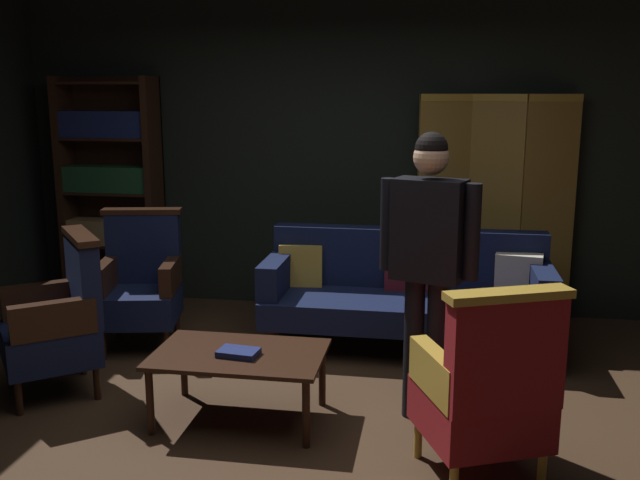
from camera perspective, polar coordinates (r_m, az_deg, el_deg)
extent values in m
plane|color=#3D2819|center=(4.24, -1.86, -14.94)|extent=(10.00, 10.00, 0.00)
cube|color=black|center=(6.22, 2.55, 7.18)|extent=(7.20, 0.10, 2.80)
cube|color=olive|center=(6.02, 9.94, 2.53)|extent=(0.44, 0.21, 1.90)
cube|color=#B78E33|center=(5.94, 10.26, 11.32)|extent=(0.44, 0.21, 0.06)
cube|color=olive|center=(6.04, 13.95, 2.38)|extent=(0.43, 0.21, 1.90)
cube|color=#B78E33|center=(5.96, 14.41, 11.14)|extent=(0.44, 0.22, 0.06)
cube|color=olive|center=(6.07, 18.01, 2.20)|extent=(0.45, 0.17, 1.90)
cube|color=#B78E33|center=(5.99, 18.58, 10.90)|extent=(0.45, 0.18, 0.06)
cube|color=black|center=(6.82, -19.80, 3.73)|extent=(0.06, 0.32, 2.05)
cube|color=black|center=(6.45, -13.26, 3.69)|extent=(0.06, 0.32, 2.05)
cube|color=black|center=(6.76, -16.06, 3.91)|extent=(0.90, 0.02, 2.05)
cube|color=black|center=(6.82, -16.14, -4.33)|extent=(0.86, 0.30, 0.02)
cube|color=black|center=(6.71, -16.37, -0.36)|extent=(0.86, 0.30, 0.02)
cube|color=#9E7A47|center=(6.66, -16.51, 0.64)|extent=(0.78, 0.22, 0.22)
cube|color=black|center=(6.62, -16.62, 3.72)|extent=(0.86, 0.30, 0.02)
cube|color=#1E4C28|center=(6.59, -16.76, 4.77)|extent=(0.78, 0.22, 0.23)
cube|color=black|center=(6.58, -16.87, 7.88)|extent=(0.86, 0.30, 0.02)
cube|color=navy|center=(6.55, -17.02, 8.98)|extent=(0.78, 0.22, 0.23)
cube|color=black|center=(6.56, -17.13, 12.08)|extent=(0.86, 0.30, 0.02)
cylinder|color=black|center=(5.22, -3.92, -8.34)|extent=(0.07, 0.07, 0.22)
cylinder|color=black|center=(5.14, 17.44, -9.21)|extent=(0.07, 0.07, 0.22)
cylinder|color=black|center=(5.77, -2.53, -6.31)|extent=(0.07, 0.07, 0.22)
cylinder|color=black|center=(5.70, 16.65, -7.05)|extent=(0.07, 0.07, 0.22)
cube|color=#111938|center=(5.30, 6.90, -5.66)|extent=(2.10, 0.76, 0.20)
cube|color=#111938|center=(5.52, 7.14, -1.42)|extent=(2.10, 0.18, 0.46)
cube|color=#111938|center=(5.37, -3.56, -2.82)|extent=(0.16, 0.68, 0.26)
cube|color=#111938|center=(5.29, 17.64, -3.59)|extent=(0.16, 0.68, 0.26)
cube|color=#B79338|center=(5.52, -1.57, -2.17)|extent=(0.35, 0.18, 0.35)
cube|color=maroon|center=(5.43, 7.07, -2.51)|extent=(0.35, 0.14, 0.34)
cube|color=beige|center=(5.46, 15.81, -2.79)|extent=(0.36, 0.20, 0.35)
cylinder|color=black|center=(4.19, -13.64, -12.65)|extent=(0.04, 0.04, 0.39)
cylinder|color=black|center=(3.94, -1.14, -13.92)|extent=(0.04, 0.04, 0.39)
cylinder|color=black|center=(4.65, -11.01, -9.99)|extent=(0.04, 0.04, 0.39)
cylinder|color=black|center=(4.43, 0.18, -10.91)|extent=(0.04, 0.04, 0.39)
cube|color=black|center=(4.20, -6.58, -9.21)|extent=(1.00, 0.64, 0.03)
cylinder|color=#B78E33|center=(4.10, 14.19, -14.62)|extent=(0.04, 0.04, 0.22)
cylinder|color=#B78E33|center=(3.92, 7.98, -15.63)|extent=(0.04, 0.04, 0.22)
cylinder|color=#B78E33|center=(3.74, 17.57, -17.51)|extent=(0.04, 0.04, 0.22)
cube|color=maroon|center=(3.72, 12.81, -13.48)|extent=(0.73, 0.73, 0.24)
cube|color=maroon|center=(3.38, 14.84, -9.04)|extent=(0.56, 0.33, 0.54)
cube|color=#B78E33|center=(3.29, 15.11, -4.31)|extent=(0.60, 0.35, 0.04)
cube|color=#B78E33|center=(3.73, 16.33, -9.71)|extent=(0.28, 0.50, 0.22)
cube|color=#B78E33|center=(3.53, 9.42, -10.66)|extent=(0.28, 0.50, 0.22)
cylinder|color=black|center=(5.13, -23.82, -9.76)|extent=(0.04, 0.04, 0.22)
cylinder|color=black|center=(4.70, -23.27, -11.69)|extent=(0.04, 0.04, 0.22)
cylinder|color=black|center=(5.17, -18.69, -9.15)|extent=(0.04, 0.04, 0.22)
cylinder|color=black|center=(4.75, -17.66, -10.99)|extent=(0.04, 0.04, 0.22)
cube|color=#111938|center=(4.85, -21.06, -7.85)|extent=(0.79, 0.79, 0.24)
cube|color=#111938|center=(4.77, -18.68, -3.10)|extent=(0.44, 0.51, 0.54)
cube|color=black|center=(4.71, -18.92, 0.31)|extent=(0.47, 0.55, 0.04)
cube|color=black|center=(5.01, -21.65, -4.51)|extent=(0.45, 0.38, 0.22)
cube|color=black|center=(4.55, -20.85, -6.06)|extent=(0.45, 0.38, 0.22)
cylinder|color=black|center=(5.40, -17.20, -8.16)|extent=(0.04, 0.04, 0.22)
cylinder|color=black|center=(5.30, -12.34, -8.28)|extent=(0.04, 0.04, 0.22)
cylinder|color=black|center=(5.82, -16.05, -6.63)|extent=(0.04, 0.04, 0.22)
cylinder|color=black|center=(5.72, -11.55, -6.70)|extent=(0.04, 0.04, 0.22)
cube|color=#111938|center=(5.48, -14.41, -5.15)|extent=(0.66, 0.66, 0.24)
cube|color=#111938|center=(5.60, -14.13, -0.64)|extent=(0.57, 0.23, 0.54)
cube|color=black|center=(5.55, -14.28, 2.28)|extent=(0.61, 0.25, 0.04)
cube|color=black|center=(5.48, -16.99, -2.81)|extent=(0.19, 0.51, 0.22)
cube|color=black|center=(5.38, -12.03, -2.83)|extent=(0.19, 0.51, 0.22)
cylinder|color=black|center=(4.20, 9.42, -8.95)|extent=(0.12, 0.12, 0.86)
cylinder|color=black|center=(4.24, 7.61, -8.67)|extent=(0.12, 0.12, 0.86)
cube|color=maroon|center=(4.08, 8.72, -2.62)|extent=(0.35, 0.25, 0.09)
cube|color=black|center=(4.02, 8.83, 0.82)|extent=(0.45, 0.32, 0.58)
cube|color=white|center=(4.12, 9.34, 1.48)|extent=(0.14, 0.06, 0.41)
cube|color=maroon|center=(4.09, 9.47, 4.67)|extent=(0.09, 0.05, 0.04)
cylinder|color=black|center=(3.95, 12.26, 0.63)|extent=(0.09, 0.09, 0.54)
cylinder|color=black|center=(4.11, 5.54, 1.28)|extent=(0.09, 0.09, 0.54)
sphere|color=tan|center=(3.97, 9.02, 6.64)|extent=(0.20, 0.20, 0.20)
sphere|color=black|center=(3.96, 9.04, 7.36)|extent=(0.18, 0.18, 0.18)
cube|color=navy|center=(4.14, -6.63, -9.05)|extent=(0.25, 0.18, 0.04)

